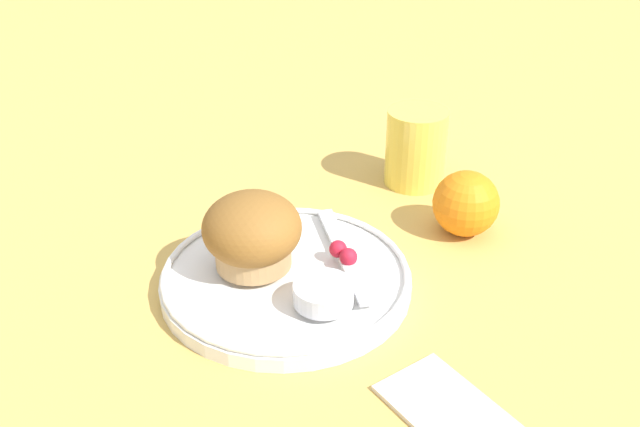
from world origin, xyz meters
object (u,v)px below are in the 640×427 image
object	(u,v)px
muffin	(252,233)
juice_glass	(416,147)
butter_knife	(344,253)
orange_fruit	(466,204)

from	to	relation	value
muffin	juice_glass	distance (m)	0.26
muffin	butter_knife	bearing A→B (deg)	64.79
butter_knife	juice_glass	world-z (taller)	juice_glass
orange_fruit	muffin	bearing A→B (deg)	-102.64
muffin	orange_fruit	bearing A→B (deg)	77.36
juice_glass	orange_fruit	bearing A→B (deg)	-15.64
orange_fruit	juice_glass	size ratio (longest dim) A/B	0.76
orange_fruit	juice_glass	world-z (taller)	juice_glass
muffin	juice_glass	world-z (taller)	same
muffin	orange_fruit	xyz separation A→B (m)	(0.05, 0.22, -0.02)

